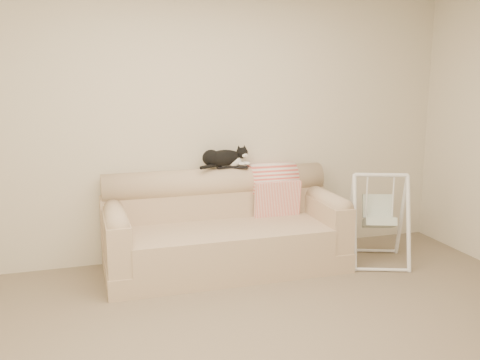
% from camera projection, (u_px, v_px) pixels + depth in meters
% --- Properties ---
extents(ground_plane, '(5.00, 5.00, 0.00)m').
position_uv_depth(ground_plane, '(279.00, 350.00, 3.54)').
color(ground_plane, '#786653').
rests_on(ground_plane, ground).
extents(room_shell, '(5.04, 4.04, 2.60)m').
position_uv_depth(room_shell, '(282.00, 120.00, 3.24)').
color(room_shell, beige).
rests_on(room_shell, ground).
extents(sofa, '(2.20, 0.93, 0.90)m').
position_uv_depth(sofa, '(223.00, 230.00, 5.00)').
color(sofa, tan).
rests_on(sofa, ground).
extents(remote_a, '(0.19, 0.09, 0.03)m').
position_uv_depth(remote_a, '(226.00, 167.00, 5.15)').
color(remote_a, black).
rests_on(remote_a, sofa).
extents(remote_b, '(0.17, 0.12, 0.02)m').
position_uv_depth(remote_b, '(240.00, 167.00, 5.15)').
color(remote_b, black).
rests_on(remote_b, sofa).
extents(tuxedo_cat, '(0.53, 0.27, 0.21)m').
position_uv_depth(tuxedo_cat, '(224.00, 158.00, 5.12)').
color(tuxedo_cat, black).
rests_on(tuxedo_cat, sofa).
extents(throw_blanket, '(0.46, 0.38, 0.58)m').
position_uv_depth(throw_blanket, '(272.00, 183.00, 5.31)').
color(throw_blanket, '#E64E43').
rests_on(throw_blanket, sofa).
extents(baby_swing, '(0.70, 0.72, 0.88)m').
position_uv_depth(baby_swing, '(379.00, 218.00, 5.11)').
color(baby_swing, white).
rests_on(baby_swing, ground).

